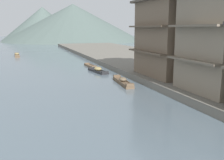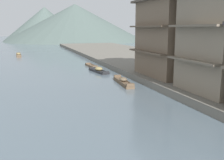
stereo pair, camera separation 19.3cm
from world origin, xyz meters
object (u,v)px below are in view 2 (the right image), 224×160
boat_moored_second (91,66)px  house_waterfront_tall (224,37)px  boat_moored_third (19,55)px  boat_moored_far (99,70)px  house_waterfront_narrow (172,35)px  boat_moored_nearest (123,82)px

boat_moored_second → house_waterfront_tall: (5.39, -21.22, 4.85)m
boat_moored_third → boat_moored_far: bearing=-67.1°
boat_moored_third → house_waterfront_narrow: 36.49m
house_waterfront_tall → boat_moored_third: bearing=111.6°
boat_moored_third → house_waterfront_tall: (15.97, -40.24, 4.73)m
boat_moored_nearest → house_waterfront_tall: (5.29, -8.03, 4.74)m
boat_moored_second → boat_moored_third: boat_moored_third is taller
house_waterfront_narrow → boat_moored_nearest: bearing=177.8°
boat_moored_far → house_waterfront_narrow: 11.02m
house_waterfront_tall → house_waterfront_narrow: 7.82m
boat_moored_third → boat_moored_far: size_ratio=1.22×
house_waterfront_tall → house_waterfront_narrow: (0.09, 7.82, -0.01)m
boat_moored_nearest → boat_moored_far: (-0.42, 7.90, 0.01)m
boat_moored_far → house_waterfront_narrow: (5.80, -8.10, 4.72)m
boat_moored_nearest → boat_moored_far: 7.91m
boat_moored_third → house_waterfront_tall: bearing=-68.4°
boat_moored_third → house_waterfront_tall: size_ratio=0.63×
boat_moored_second → boat_moored_far: bearing=-93.5°
boat_moored_nearest → house_waterfront_tall: 10.72m
boat_moored_second → house_waterfront_narrow: size_ratio=0.43×
boat_moored_third → boat_moored_far: (10.26, -24.32, 0.00)m
boat_moored_far → house_waterfront_tall: (5.71, -15.92, 4.73)m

